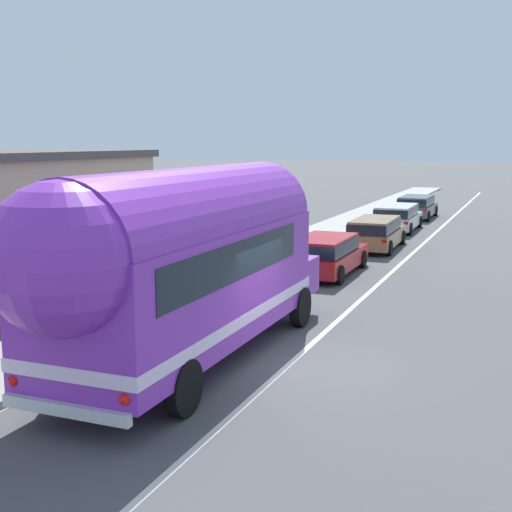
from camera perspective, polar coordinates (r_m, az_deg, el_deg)
name	(u,v)px	position (r m, az deg, el deg)	size (l,w,h in m)	color
ground_plane	(289,364)	(14.57, 2.81, -9.01)	(300.00, 300.00, 0.00)	#4C4C4F
lane_markings	(350,264)	(26.24, 7.87, -0.68)	(3.98, 80.00, 0.01)	silver
sidewalk_slab	(248,265)	(25.42, -0.68, -0.76)	(2.63, 90.00, 0.15)	#9E9B93
painted_bus	(182,259)	(13.79, -6.23, -0.25)	(2.63, 10.74, 4.12)	purple
car_lead	(325,253)	(23.93, 5.82, 0.28)	(2.00, 4.71, 1.37)	#A5191E
car_second	(376,231)	(29.86, 9.96, 2.05)	(1.99, 4.83, 1.37)	olive
car_third	(397,216)	(36.23, 11.71, 3.31)	(2.03, 4.83, 1.37)	silver
car_fourth	(417,205)	(42.40, 13.27, 4.14)	(1.97, 4.67, 1.37)	#474C51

